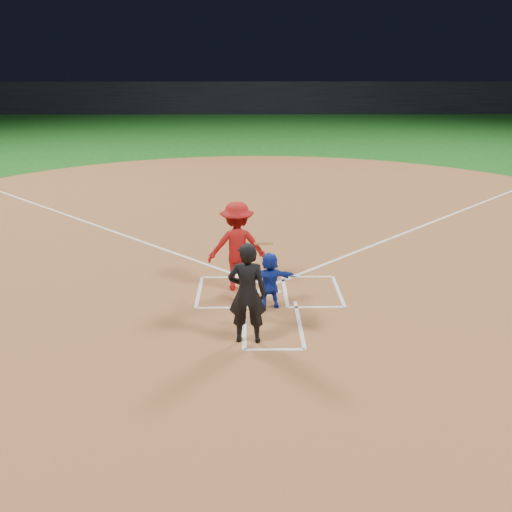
{
  "coord_description": "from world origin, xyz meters",
  "views": [
    {
      "loc": [
        -0.48,
        -12.05,
        4.95
      ],
      "look_at": [
        -0.3,
        -0.4,
        1.0
      ],
      "focal_mm": 40.0,
      "sensor_mm": 36.0,
      "label": 1
    }
  ],
  "objects_px": {
    "home_plate": "(269,291)",
    "umpire": "(247,293)",
    "batter_at_plate": "(237,246)",
    "catcher": "(270,280)"
  },
  "relations": [
    {
      "from": "home_plate",
      "to": "catcher",
      "type": "bearing_deg",
      "value": 88.5
    },
    {
      "from": "catcher",
      "to": "umpire",
      "type": "bearing_deg",
      "value": 57.54
    },
    {
      "from": "catcher",
      "to": "umpire",
      "type": "height_order",
      "value": "umpire"
    },
    {
      "from": "umpire",
      "to": "batter_at_plate",
      "type": "height_order",
      "value": "batter_at_plate"
    },
    {
      "from": "umpire",
      "to": "batter_at_plate",
      "type": "relative_size",
      "value": 0.95
    },
    {
      "from": "batter_at_plate",
      "to": "umpire",
      "type": "bearing_deg",
      "value": -85.12
    },
    {
      "from": "catcher",
      "to": "batter_at_plate",
      "type": "bearing_deg",
      "value": -73.29
    },
    {
      "from": "umpire",
      "to": "catcher",
      "type": "bearing_deg",
      "value": -103.75
    },
    {
      "from": "home_plate",
      "to": "umpire",
      "type": "distance_m",
      "value": 2.67
    },
    {
      "from": "home_plate",
      "to": "batter_at_plate",
      "type": "xyz_separation_m",
      "value": [
        -0.72,
        0.2,
        1.01
      ]
    }
  ]
}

